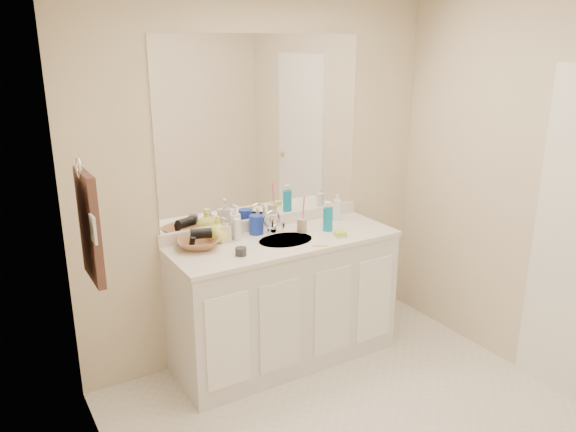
# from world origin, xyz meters

# --- Properties ---
(wall_back) EXTENTS (2.60, 0.02, 2.40)m
(wall_back) POSITION_xyz_m (0.00, 1.30, 1.20)
(wall_back) COLOR beige
(wall_back) RESTS_ON floor
(wall_left) EXTENTS (0.02, 2.60, 2.40)m
(wall_left) POSITION_xyz_m (-1.30, 0.00, 1.20)
(wall_left) COLOR beige
(wall_left) RESTS_ON floor
(wall_right) EXTENTS (0.02, 2.60, 2.40)m
(wall_right) POSITION_xyz_m (1.30, 0.00, 1.20)
(wall_right) COLOR beige
(wall_right) RESTS_ON floor
(vanity_cabinet) EXTENTS (1.50, 0.55, 0.85)m
(vanity_cabinet) POSITION_xyz_m (0.00, 1.02, 0.42)
(vanity_cabinet) COLOR silver
(vanity_cabinet) RESTS_ON floor
(countertop) EXTENTS (1.52, 0.57, 0.03)m
(countertop) POSITION_xyz_m (0.00, 1.02, 0.86)
(countertop) COLOR white
(countertop) RESTS_ON vanity_cabinet
(backsplash) EXTENTS (1.52, 0.03, 0.08)m
(backsplash) POSITION_xyz_m (0.00, 1.29, 0.92)
(backsplash) COLOR silver
(backsplash) RESTS_ON countertop
(sink_basin) EXTENTS (0.37, 0.37, 0.02)m
(sink_basin) POSITION_xyz_m (0.00, 1.00, 0.87)
(sink_basin) COLOR beige
(sink_basin) RESTS_ON countertop
(faucet) EXTENTS (0.02, 0.02, 0.11)m
(faucet) POSITION_xyz_m (0.00, 1.18, 0.94)
(faucet) COLOR silver
(faucet) RESTS_ON countertop
(mirror) EXTENTS (1.48, 0.01, 1.20)m
(mirror) POSITION_xyz_m (0.00, 1.29, 1.56)
(mirror) COLOR white
(mirror) RESTS_ON wall_back
(blue_mug) EXTENTS (0.12, 0.12, 0.13)m
(blue_mug) POSITION_xyz_m (-0.11, 1.21, 0.94)
(blue_mug) COLOR #172FA0
(blue_mug) RESTS_ON countertop
(tan_cup) EXTENTS (0.08, 0.08, 0.09)m
(tan_cup) POSITION_xyz_m (0.18, 1.08, 0.93)
(tan_cup) COLOR tan
(tan_cup) RESTS_ON countertop
(toothbrush) EXTENTS (0.02, 0.04, 0.20)m
(toothbrush) POSITION_xyz_m (0.19, 1.08, 1.03)
(toothbrush) COLOR #F84177
(toothbrush) RESTS_ON tan_cup
(mouthwash_bottle) EXTENTS (0.08, 0.08, 0.16)m
(mouthwash_bottle) POSITION_xyz_m (0.34, 1.02, 0.96)
(mouthwash_bottle) COLOR #0E81AC
(mouthwash_bottle) RESTS_ON countertop
(clear_pump_bottle) EXTENTS (0.07, 0.07, 0.15)m
(clear_pump_bottle) POSITION_xyz_m (0.54, 1.18, 0.95)
(clear_pump_bottle) COLOR white
(clear_pump_bottle) RESTS_ON countertop
(soap_dish) EXTENTS (0.09, 0.07, 0.01)m
(soap_dish) POSITION_xyz_m (0.33, 0.86, 0.89)
(soap_dish) COLOR white
(soap_dish) RESTS_ON countertop
(green_soap) EXTENTS (0.09, 0.07, 0.03)m
(green_soap) POSITION_xyz_m (0.33, 0.86, 0.90)
(green_soap) COLOR #AED534
(green_soap) RESTS_ON soap_dish
(orange_comb) EXTENTS (0.10, 0.06, 0.00)m
(orange_comb) POSITION_xyz_m (0.13, 0.79, 0.88)
(orange_comb) COLOR #FFA81A
(orange_comb) RESTS_ON countertop
(dark_jar) EXTENTS (0.08, 0.08, 0.05)m
(dark_jar) POSITION_xyz_m (-0.37, 0.91, 0.90)
(dark_jar) COLOR #29282D
(dark_jar) RESTS_ON countertop
(extra_white_bottle) EXTENTS (0.05, 0.05, 0.14)m
(extra_white_bottle) POSITION_xyz_m (-0.27, 1.16, 0.95)
(extra_white_bottle) COLOR white
(extra_white_bottle) RESTS_ON countertop
(soap_bottle_white) EXTENTS (0.10, 0.10, 0.22)m
(soap_bottle_white) POSITION_xyz_m (-0.26, 1.21, 0.99)
(soap_bottle_white) COLOR white
(soap_bottle_white) RESTS_ON countertop
(soap_bottle_cream) EXTENTS (0.08, 0.08, 0.16)m
(soap_bottle_cream) POSITION_xyz_m (-0.36, 1.18, 0.96)
(soap_bottle_cream) COLOR beige
(soap_bottle_cream) RESTS_ON countertop
(soap_bottle_yellow) EXTENTS (0.16, 0.16, 0.17)m
(soap_bottle_yellow) POSITION_xyz_m (-0.39, 1.20, 0.97)
(soap_bottle_yellow) COLOR #F5F55F
(soap_bottle_yellow) RESTS_ON countertop
(wicker_basket) EXTENTS (0.35, 0.35, 0.07)m
(wicker_basket) POSITION_xyz_m (-0.54, 1.16, 0.91)
(wicker_basket) COLOR brown
(wicker_basket) RESTS_ON countertop
(hair_dryer) EXTENTS (0.15, 0.10, 0.07)m
(hair_dryer) POSITION_xyz_m (-0.52, 1.16, 0.97)
(hair_dryer) COLOR black
(hair_dryer) RESTS_ON wicker_basket
(towel_ring) EXTENTS (0.01, 0.11, 0.11)m
(towel_ring) POSITION_xyz_m (-1.27, 0.77, 1.55)
(towel_ring) COLOR silver
(towel_ring) RESTS_ON wall_left
(hand_towel) EXTENTS (0.04, 0.32, 0.55)m
(hand_towel) POSITION_xyz_m (-1.25, 0.77, 1.25)
(hand_towel) COLOR #311F1A
(hand_towel) RESTS_ON towel_ring
(switch_plate) EXTENTS (0.01, 0.08, 0.13)m
(switch_plate) POSITION_xyz_m (-1.27, 0.57, 1.30)
(switch_plate) COLOR silver
(switch_plate) RESTS_ON wall_left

